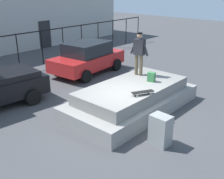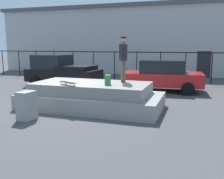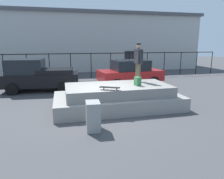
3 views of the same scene
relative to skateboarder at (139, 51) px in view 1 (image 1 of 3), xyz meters
The scene contains 8 objects.
ground_plane 2.96m from the skateboarder, 154.62° to the right, with size 60.00×60.00×0.00m, color #424244.
concrete_ledge 2.01m from the skateboarder, 153.15° to the right, with size 5.42×2.68×1.01m.
skateboarder is the anchor object (origin of this frame).
skateboard 2.40m from the skateboarder, 139.66° to the right, with size 0.80×0.54×0.12m.
backpack 1.25m from the skateboarder, 111.30° to the right, with size 0.28×0.20×0.37m, color #33723F.
car_red_sedan_mid 4.43m from the skateboarder, 76.29° to the left, with size 4.33×2.53×1.68m.
utility_box 4.03m from the skateboarder, 132.96° to the right, with size 0.44×0.60×0.95m, color gray.
fence_row 7.77m from the skateboarder, 104.56° to the left, with size 24.06×0.06×2.02m.
Camera 1 is at (-6.94, -5.51, 4.56)m, focal length 44.08 mm.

